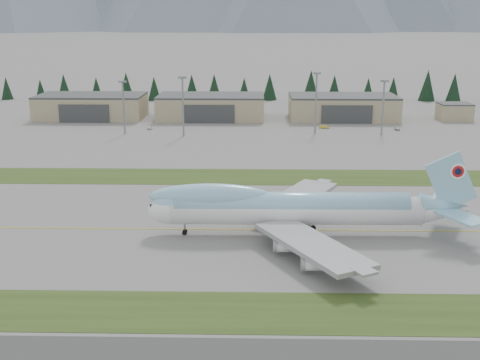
{
  "coord_description": "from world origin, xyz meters",
  "views": [
    {
      "loc": [
        4.28,
        -123.54,
        44.63
      ],
      "look_at": [
        1.27,
        11.91,
        8.0
      ],
      "focal_mm": 45.0,
      "sensor_mm": 36.0,
      "label": 1
    }
  ],
  "objects_px": {
    "boeing_747_freighter": "(292,208)",
    "hangar_center": "(211,107)",
    "service_vehicle_b": "(324,128)",
    "service_vehicle_c": "(397,130)",
    "hangar_right": "(343,107)",
    "service_vehicle_a": "(150,129)",
    "hangar_left": "(92,106)"
  },
  "relations": [
    {
      "from": "boeing_747_freighter",
      "to": "service_vehicle_b",
      "type": "xyz_separation_m",
      "value": [
        21.3,
        127.96,
        -6.05
      ]
    },
    {
      "from": "boeing_747_freighter",
      "to": "service_vehicle_a",
      "type": "bearing_deg",
      "value": 111.95
    },
    {
      "from": "service_vehicle_b",
      "to": "service_vehicle_c",
      "type": "distance_m",
      "value": 29.83
    },
    {
      "from": "hangar_right",
      "to": "service_vehicle_a",
      "type": "relative_size",
      "value": 12.62
    },
    {
      "from": "hangar_right",
      "to": "service_vehicle_a",
      "type": "distance_m",
      "value": 88.51
    },
    {
      "from": "hangar_left",
      "to": "hangar_center",
      "type": "distance_m",
      "value": 55.0
    },
    {
      "from": "hangar_right",
      "to": "service_vehicle_c",
      "type": "height_order",
      "value": "hangar_right"
    },
    {
      "from": "boeing_747_freighter",
      "to": "service_vehicle_c",
      "type": "relative_size",
      "value": 15.69
    },
    {
      "from": "hangar_left",
      "to": "hangar_right",
      "type": "bearing_deg",
      "value": 0.0
    },
    {
      "from": "boeing_747_freighter",
      "to": "hangar_left",
      "type": "bearing_deg",
      "value": 117.94
    },
    {
      "from": "hangar_center",
      "to": "service_vehicle_c",
      "type": "relative_size",
      "value": 10.91
    },
    {
      "from": "boeing_747_freighter",
      "to": "hangar_center",
      "type": "relative_size",
      "value": 1.44
    },
    {
      "from": "hangar_center",
      "to": "service_vehicle_c",
      "type": "bearing_deg",
      "value": -19.59
    },
    {
      "from": "service_vehicle_b",
      "to": "service_vehicle_c",
      "type": "bearing_deg",
      "value": -83.29
    },
    {
      "from": "service_vehicle_a",
      "to": "service_vehicle_c",
      "type": "xyz_separation_m",
      "value": [
        102.21,
        0.61,
        0.0
      ]
    },
    {
      "from": "hangar_right",
      "to": "service_vehicle_a",
      "type": "height_order",
      "value": "hangar_right"
    },
    {
      "from": "hangar_right",
      "to": "service_vehicle_c",
      "type": "relative_size",
      "value": 10.91
    },
    {
      "from": "service_vehicle_a",
      "to": "service_vehicle_b",
      "type": "relative_size",
      "value": 0.94
    },
    {
      "from": "hangar_left",
      "to": "hangar_right",
      "type": "height_order",
      "value": "same"
    },
    {
      "from": "hangar_center",
      "to": "service_vehicle_b",
      "type": "distance_m",
      "value": 55.15
    },
    {
      "from": "service_vehicle_a",
      "to": "hangar_right",
      "type": "bearing_deg",
      "value": 21.3
    },
    {
      "from": "boeing_747_freighter",
      "to": "service_vehicle_b",
      "type": "relative_size",
      "value": 17.05
    },
    {
      "from": "hangar_center",
      "to": "service_vehicle_c",
      "type": "height_order",
      "value": "hangar_center"
    },
    {
      "from": "boeing_747_freighter",
      "to": "hangar_center",
      "type": "bearing_deg",
      "value": 99.79
    },
    {
      "from": "service_vehicle_a",
      "to": "service_vehicle_c",
      "type": "relative_size",
      "value": 0.86
    },
    {
      "from": "hangar_left",
      "to": "hangar_center",
      "type": "height_order",
      "value": "same"
    },
    {
      "from": "boeing_747_freighter",
      "to": "service_vehicle_b",
      "type": "bearing_deg",
      "value": 80.08
    },
    {
      "from": "hangar_center",
      "to": "hangar_right",
      "type": "relative_size",
      "value": 1.0
    },
    {
      "from": "hangar_center",
      "to": "service_vehicle_a",
      "type": "xyz_separation_m",
      "value": [
        -23.6,
        -28.59,
        -5.39
      ]
    },
    {
      "from": "hangar_right",
      "to": "service_vehicle_b",
      "type": "bearing_deg",
      "value": -114.0
    },
    {
      "from": "service_vehicle_a",
      "to": "hangar_center",
      "type": "bearing_deg",
      "value": 52.88
    },
    {
      "from": "hangar_left",
      "to": "service_vehicle_b",
      "type": "xyz_separation_m",
      "value": [
        103.95,
        -24.82,
        -5.39
      ]
    }
  ]
}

